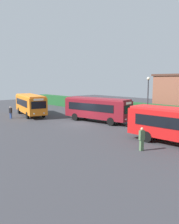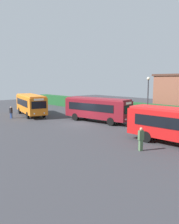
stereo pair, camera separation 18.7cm
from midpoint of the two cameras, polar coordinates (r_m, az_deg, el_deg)
ground_plane at (r=28.57m, az=-1.91°, el=-2.93°), size 80.20×80.20×0.00m
bus_orange at (r=36.06m, az=-14.42°, el=2.06°), size 9.40×4.51×3.18m
bus_maroon at (r=29.56m, az=2.10°, el=0.97°), size 9.52×3.91×3.12m
person_left at (r=34.23m, az=-18.98°, el=-0.02°), size 0.46×0.49×1.70m
person_center at (r=18.03m, az=13.09°, el=-6.49°), size 0.39×0.47×1.84m
hedge_row at (r=35.47m, az=10.47°, el=0.76°), size 52.10×1.77×2.05m
lamppost at (r=26.53m, az=14.66°, el=3.79°), size 0.36×0.36×5.78m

